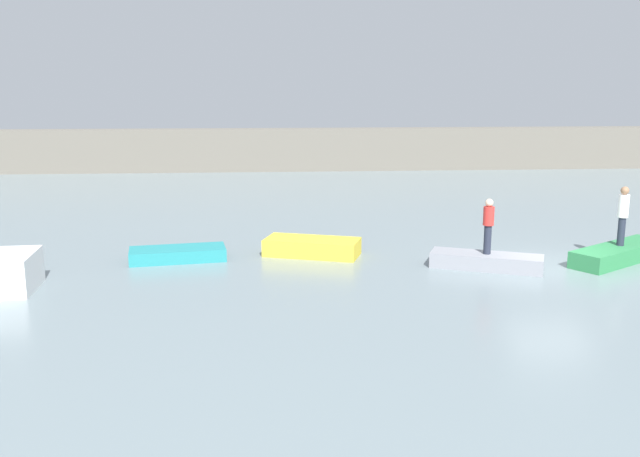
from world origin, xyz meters
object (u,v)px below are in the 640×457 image
at_px(rowboat_yellow, 312,247).
at_px(person_red_shirt, 488,223).
at_px(rowboat_teal, 178,254).
at_px(rowboat_grey, 486,261).
at_px(person_white_shirt, 623,213).
at_px(rowboat_green, 619,253).

distance_m(rowboat_yellow, person_red_shirt, 5.58).
bearing_deg(rowboat_teal, rowboat_grey, -19.01).
height_order(rowboat_teal, rowboat_grey, rowboat_grey).
bearing_deg(rowboat_teal, person_white_shirt, -13.64).
distance_m(person_white_shirt, person_red_shirt, 4.39).
bearing_deg(rowboat_yellow, person_white_shirt, 9.15).
height_order(person_white_shirt, person_red_shirt, person_white_shirt).
distance_m(rowboat_grey, person_red_shirt, 1.15).
relative_size(person_white_shirt, person_red_shirt, 1.11).
xyz_separation_m(rowboat_yellow, rowboat_grey, (5.08, -2.01, -0.04)).
height_order(rowboat_green, person_white_shirt, person_white_shirt).
xyz_separation_m(rowboat_yellow, rowboat_green, (9.43, -1.50, -0.01)).
height_order(rowboat_teal, person_white_shirt, person_white_shirt).
distance_m(rowboat_teal, rowboat_yellow, 4.23).
bearing_deg(rowboat_grey, rowboat_teal, -167.93).
relative_size(rowboat_teal, person_red_shirt, 1.77).
height_order(rowboat_teal, rowboat_yellow, rowboat_yellow).
relative_size(rowboat_grey, person_red_shirt, 1.97).
relative_size(rowboat_teal, rowboat_grey, 0.90).
bearing_deg(person_red_shirt, rowboat_grey, 0.00).
distance_m(rowboat_green, person_red_shirt, 4.52).
bearing_deg(rowboat_yellow, rowboat_grey, -3.46).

